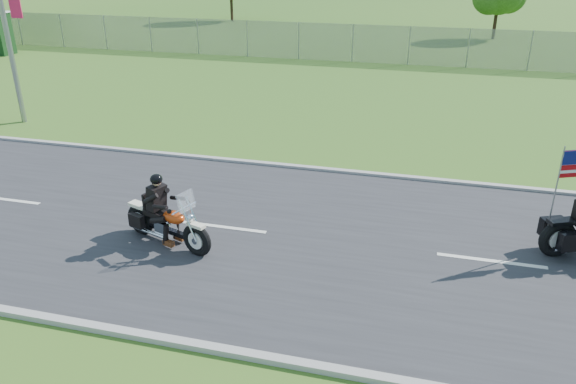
# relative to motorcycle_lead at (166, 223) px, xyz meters

# --- Properties ---
(ground) EXTENTS (420.00, 420.00, 0.00)m
(ground) POSITION_rel_motorcycle_lead_xyz_m (2.87, 0.99, -0.52)
(ground) COLOR #24551A
(ground) RESTS_ON ground
(road) EXTENTS (120.00, 8.00, 0.04)m
(road) POSITION_rel_motorcycle_lead_xyz_m (2.87, 0.99, -0.50)
(road) COLOR #28282B
(road) RESTS_ON ground
(curb_north) EXTENTS (120.00, 0.18, 0.12)m
(curb_north) POSITION_rel_motorcycle_lead_xyz_m (2.87, 5.04, -0.47)
(curb_north) COLOR #9E9B93
(curb_north) RESTS_ON ground
(curb_south) EXTENTS (120.00, 0.18, 0.12)m
(curb_south) POSITION_rel_motorcycle_lead_xyz_m (2.87, -3.06, -0.47)
(curb_south) COLOR #9E9B93
(curb_south) RESTS_ON ground
(fence) EXTENTS (60.00, 0.03, 2.00)m
(fence) POSITION_rel_motorcycle_lead_xyz_m (-2.13, 20.99, 0.48)
(fence) COLOR gray
(fence) RESTS_ON ground
(motorcycle_lead) EXTENTS (2.37, 1.12, 1.65)m
(motorcycle_lead) POSITION_rel_motorcycle_lead_xyz_m (0.00, 0.00, 0.00)
(motorcycle_lead) COLOR black
(motorcycle_lead) RESTS_ON ground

